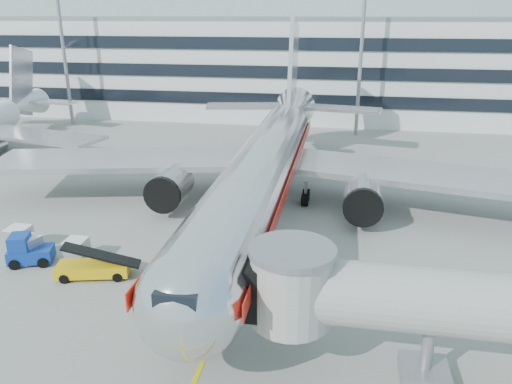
% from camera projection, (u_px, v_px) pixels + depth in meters
% --- Properties ---
extents(ground, '(180.00, 180.00, 0.00)m').
position_uv_depth(ground, '(239.00, 276.00, 32.45)').
color(ground, gray).
rests_on(ground, ground).
extents(lead_in_line, '(0.25, 70.00, 0.01)m').
position_uv_depth(lead_in_line, '(263.00, 217.00, 41.72)').
color(lead_in_line, yellow).
rests_on(lead_in_line, ground).
extents(main_jet, '(50.95, 48.70, 16.06)m').
position_uv_depth(main_jet, '(267.00, 163.00, 41.89)').
color(main_jet, silver).
rests_on(main_jet, ground).
extents(jet_bridge, '(17.80, 4.50, 7.00)m').
position_uv_depth(jet_bridge, '(473.00, 311.00, 21.75)').
color(jet_bridge, silver).
rests_on(jet_bridge, ground).
extents(terminal, '(150.00, 24.25, 15.60)m').
position_uv_depth(terminal, '(309.00, 66.00, 83.54)').
color(terminal, silver).
rests_on(terminal, ground).
extents(light_mast_west, '(2.40, 1.20, 25.45)m').
position_uv_depth(light_mast_west, '(60.00, 22.00, 72.05)').
color(light_mast_west, gray).
rests_on(light_mast_west, ground).
extents(light_mast_centre, '(2.40, 1.20, 25.45)m').
position_uv_depth(light_mast_centre, '(363.00, 23.00, 65.06)').
color(light_mast_centre, gray).
rests_on(light_mast_centre, ground).
extents(belt_loader, '(4.93, 2.68, 2.30)m').
position_uv_depth(belt_loader, '(93.00, 267.00, 32.16)').
color(belt_loader, '#D5A908').
rests_on(belt_loader, ground).
extents(baggage_tug, '(3.20, 2.54, 2.12)m').
position_uv_depth(baggage_tug, '(28.00, 251.00, 33.78)').
color(baggage_tug, navy).
rests_on(baggage_tug, ground).
extents(cargo_container_left, '(1.51, 1.51, 1.61)m').
position_uv_depth(cargo_container_left, '(19.00, 238.00, 36.07)').
color(cargo_container_left, '#AAACB1').
rests_on(cargo_container_left, ground).
extents(cargo_container_right, '(1.41, 1.41, 1.48)m').
position_uv_depth(cargo_container_right, '(77.00, 249.00, 34.42)').
color(cargo_container_right, '#AAACB1').
rests_on(cargo_container_right, ground).
extents(cargo_container_front, '(2.11, 2.11, 1.76)m').
position_uv_depth(cargo_container_front, '(26.00, 249.00, 34.19)').
color(cargo_container_front, '#AAACB1').
rests_on(cargo_container_front, ground).
extents(ramp_worker, '(0.69, 0.76, 1.74)m').
position_uv_depth(ramp_worker, '(163.00, 261.00, 32.50)').
color(ramp_worker, '#96FF1A').
rests_on(ramp_worker, ground).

